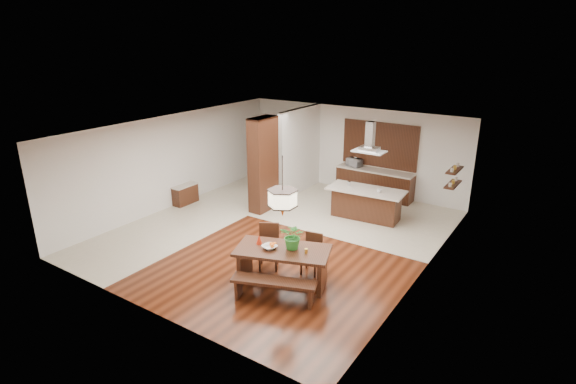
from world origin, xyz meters
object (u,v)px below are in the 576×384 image
Objects in this scene: pendant_lantern at (282,187)px; foliage_plant at (293,236)px; range_hood at (370,137)px; microwave at (354,162)px; dining_table at (283,258)px; hallway_console at (185,194)px; fruit_bowl at (270,247)px; kitchen_island at (366,203)px; dining_chair_right at (311,254)px; dining_chair_left at (268,247)px; dining_bench at (274,291)px; island_cup at (379,191)px.

pendant_lantern reaches higher than foliage_plant.
range_hood reaches higher than foliage_plant.
range_hood is 2.68m from microwave.
foliage_plant is at bearing 37.61° from dining_table.
hallway_console is 5.77m from fruit_bowl.
hallway_console is at bearing -162.83° from kitchen_island.
dining_chair_right is 1.95m from pendant_lantern.
dining_table is 0.80m from dining_chair_left.
dining_bench is 5.10m from island_cup.
kitchen_island is 2.38m from microwave.
dining_table is 2.48× the size of range_hood.
dining_chair_right is 0.41× the size of kitchen_island.
microwave is (4.04, 3.98, 0.77)m from hallway_console.
range_hood is 1.56m from island_cup.
dining_chair_right is 1.10m from fruit_bowl.
fruit_bowl is at bearing -129.32° from dining_chair_right.
foliage_plant is at bearing 33.37° from fruit_bowl.
range_hood is at bearing 85.62° from dining_chair_right.
dining_bench is at bearing -90.90° from kitchen_island.
microwave is at bearing 102.20° from dining_table.
fruit_bowl is (-0.49, 0.54, 0.63)m from dining_bench.
range_hood is 7.10× the size of island_cup.
kitchen_island is at bearing 166.46° from island_cup.
fruit_bowl reaches higher than dining_table.
range_hood is at bearing 93.32° from dining_bench.
foliage_plant is 6.40m from microwave.
hallway_console is 0.39× the size of dining_table.
dining_chair_right is (0.02, 1.43, 0.22)m from dining_bench.
hallway_console is at bearing 151.65° from dining_bench.
pendant_lantern is 2.24× the size of foliage_plant.
range_hood is (-0.05, 4.47, 0.22)m from pendant_lantern.
dining_chair_right is at bearing -91.58° from island_cup.
microwave is (-1.56, 6.21, -0.04)m from foliage_plant.
dining_chair_right is 0.71× the size of pendant_lantern.
dining_chair_left reaches higher than dining_table.
dining_chair_left is 1.09m from foliage_plant.
pendant_lantern is at bearing -93.52° from kitchen_island.
dining_chair_right is at bearing -58.45° from microwave.
island_cup is at bearing -14.03° from range_hood.
pendant_lantern is 1.40m from fruit_bowl.
dining_chair_left is 4.54m from range_hood.
dining_chair_right is at bearing -89.28° from kitchen_island.
dining_table is at bearing -142.39° from foliage_plant.
foliage_plant is (0.18, 0.14, 0.51)m from dining_table.
range_hood is at bearing 85.78° from kitchen_island.
fruit_bowl reaches higher than hallway_console.
kitchen_island is 18.06× the size of island_cup.
dining_chair_left is 0.80× the size of pendant_lantern.
fruit_bowl is 6.59m from microwave.
dining_chair_left is 4.11m from kitchen_island.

